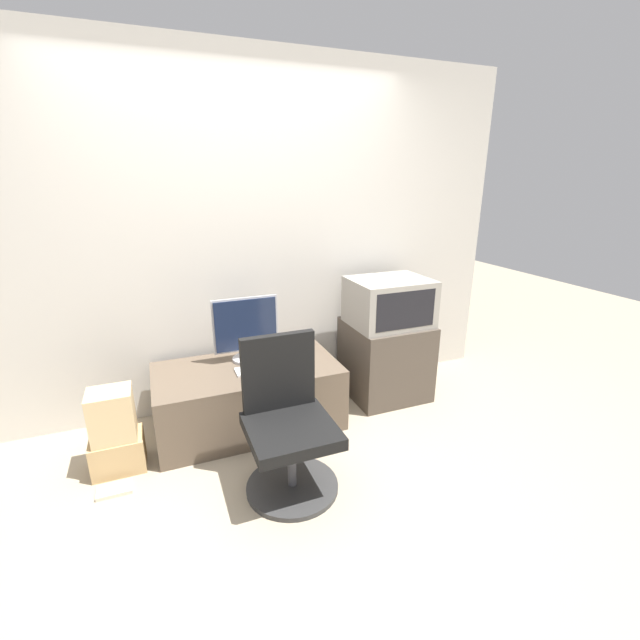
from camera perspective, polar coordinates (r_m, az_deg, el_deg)
The scene contains 12 objects.
ground_plane at distance 2.63m, azimuth -2.42°, elevation -23.05°, with size 12.00×12.00×0.00m, color tan.
wall_back at distance 3.28m, azimuth -10.61°, elevation 10.46°, with size 4.40×0.05×2.60m.
desk at distance 3.20m, azimuth -9.48°, elevation -9.98°, with size 1.29×0.68×0.46m.
side_stand at distance 3.59m, azimuth 8.66°, elevation -5.12°, with size 0.61×0.59×0.63m.
main_monitor at distance 3.13m, azimuth -9.82°, elevation -1.34°, with size 0.47×0.22×0.47m.
keyboard at distance 3.03m, azimuth -8.39°, elevation -6.52°, with size 0.30×0.13×0.01m.
mouse at distance 3.08m, azimuth -4.74°, elevation -5.79°, with size 0.05×0.04×0.03m.
crt_tv at distance 3.40m, azimuth 9.22°, elevation 2.39°, with size 0.60×0.49×0.37m.
office_chair at distance 2.54m, azimuth -4.31°, elevation -14.19°, with size 0.54×0.54×0.89m.
cardboard_box_lower at distance 3.06m, azimuth -25.28°, elevation -15.67°, with size 0.31×0.24×0.22m.
cardboard_box_upper at distance 2.93m, azimuth -26.00°, elevation -11.29°, with size 0.25×0.22×0.31m.
book at distance 2.94m, azimuth -25.70°, elevation -19.72°, with size 0.19×0.12×0.02m.
Camera 1 is at (-0.63, -1.86, 1.74)m, focal length 24.00 mm.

